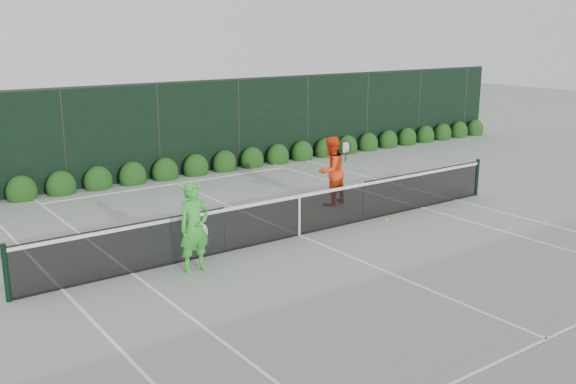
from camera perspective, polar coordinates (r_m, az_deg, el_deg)
ground at (r=14.98m, az=1.00°, el=-3.88°), size 80.00×80.00×0.00m
tennis_net at (r=14.81m, az=0.93°, el=-1.94°), size 12.90×0.10×1.07m
player_woman at (r=12.69m, az=-8.31°, el=-3.14°), size 0.69×0.45×1.80m
player_man at (r=17.42m, az=3.83°, el=1.87°), size 1.05×0.89×1.88m
court_lines at (r=14.98m, az=1.00°, el=-3.86°), size 11.03×23.83×0.01m
windscreen_fence at (r=12.58m, az=8.45°, el=-0.38°), size 32.00×21.07×3.06m
hedge_row at (r=20.89m, az=-10.85°, el=1.74°), size 31.66×0.65×0.94m
tennis_balls at (r=15.00m, az=1.83°, el=-3.73°), size 5.41×1.20×0.07m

